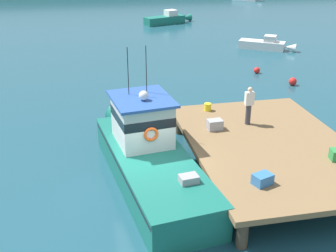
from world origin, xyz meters
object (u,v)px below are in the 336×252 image
moored_boat_far_right (168,19)px  mooring_buoy_outer (257,70)px  crate_stack_mid_dock (215,125)px  moored_boat_outer_mooring (266,45)px  bait_bucket (208,107)px  crate_single_far (263,179)px  main_fishing_boat (148,153)px  mooring_buoy_inshore (293,81)px  deckhand_by_the_boat (249,105)px

moored_boat_far_right → mooring_buoy_outer: 18.89m
moored_boat_far_right → mooring_buoy_outer: (2.28, -18.75, -0.26)m
crate_stack_mid_dock → moored_boat_outer_mooring: bearing=60.5°
bait_bucket → crate_single_far: bearing=-90.7°
main_fishing_boat → crate_single_far: size_ratio=16.59×
moored_boat_outer_mooring → mooring_buoy_inshore: 9.16m
moored_boat_far_right → bait_bucket: bearing=-97.7°
crate_stack_mid_dock → deckhand_by_the_boat: (1.52, 0.25, 0.65)m
crate_stack_mid_dock → moored_boat_far_right: (4.04, 29.53, -0.94)m
mooring_buoy_inshore → moored_boat_far_right: bearing=99.2°
bait_bucket → crate_stack_mid_dock: bearing=-98.4°
bait_bucket → mooring_buoy_inshore: (7.21, 5.90, -1.13)m
deckhand_by_the_boat → mooring_buoy_outer: bearing=65.5°
bait_bucket → moored_boat_far_right: bearing=82.3°
crate_stack_mid_dock → crate_single_far: bearing=-87.1°
crate_stack_mid_dock → mooring_buoy_inshore: bearing=46.7°
moored_boat_far_right → mooring_buoy_inshore: (3.48, -21.57, -0.23)m
crate_stack_mid_dock → moored_boat_far_right: size_ratio=0.11×
crate_single_far → mooring_buoy_outer: crate_single_far is taller
mooring_buoy_outer → deckhand_by_the_boat: bearing=-114.5°
deckhand_by_the_boat → crate_single_far: bearing=-105.5°
crate_stack_mid_dock → bait_bucket: 2.08m
crate_stack_mid_dock → mooring_buoy_inshore: size_ratio=1.24×
deckhand_by_the_boat → mooring_buoy_outer: size_ratio=3.89×
moored_boat_outer_mooring → mooring_buoy_outer: bearing=-117.9°
main_fishing_boat → crate_single_far: (3.20, -3.22, 0.37)m
crate_single_far → moored_boat_far_right: crate_single_far is taller
bait_bucket → mooring_buoy_outer: bait_bucket is taller
main_fishing_boat → deckhand_by_the_boat: main_fishing_boat is taller
moored_boat_far_right → mooring_buoy_outer: size_ratio=12.94×
crate_stack_mid_dock → mooring_buoy_inshore: 11.01m
moored_boat_far_right → mooring_buoy_inshore: 21.85m
crate_single_far → deckhand_by_the_boat: deckhand_by_the_boat is taller
mooring_buoy_inshore → mooring_buoy_outer: bearing=112.9°
main_fishing_boat → moored_boat_far_right: 31.51m
crate_stack_mid_dock → moored_boat_outer_mooring: (9.56, 16.89, -1.01)m
moored_boat_far_right → mooring_buoy_outer: bearing=-83.1°
mooring_buoy_inshore → bait_bucket: bearing=-140.7°
moored_boat_outer_mooring → crate_single_far: bearing=-113.7°
moored_boat_far_right → mooring_buoy_outer: moored_boat_far_right is taller
deckhand_by_the_boat → mooring_buoy_inshore: size_ratio=3.36×
bait_bucket → moored_boat_far_right: bait_bucket is taller
main_fishing_boat → crate_stack_mid_dock: main_fishing_boat is taller
mooring_buoy_inshore → mooring_buoy_outer: size_ratio=1.16×
moored_boat_far_right → crate_stack_mid_dock: bearing=-97.8°
main_fishing_boat → mooring_buoy_inshore: main_fishing_boat is taller
bait_bucket → mooring_buoy_outer: 10.66m
main_fishing_boat → mooring_buoy_outer: main_fishing_boat is taller
deckhand_by_the_boat → moored_boat_far_right: bearing=85.1°
crate_single_far → crate_stack_mid_dock: size_ratio=1.00×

